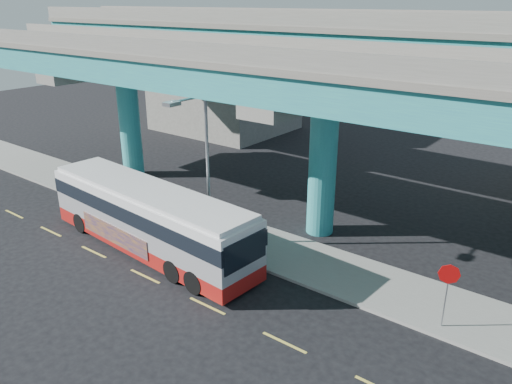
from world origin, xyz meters
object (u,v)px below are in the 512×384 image
Objects in this scene: street_lamp at (199,151)px; stop_sign at (448,282)px; transit_bus at (149,217)px; parked_car at (154,196)px.

stop_sign is at bearing 3.51° from street_lamp.
transit_bus is 14.47m from stop_sign.
street_lamp is (2.07, 1.70, 3.46)m from transit_bus.
parked_car is at bearing 176.90° from stop_sign.
parked_car is 7.93m from street_lamp.
street_lamp reaches higher than transit_bus.
transit_bus is at bearing -117.30° from parked_car.
parked_car is 18.44m from stop_sign.
parked_car is 0.53× the size of street_lamp.
street_lamp is (6.14, -2.14, 4.53)m from parked_car.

